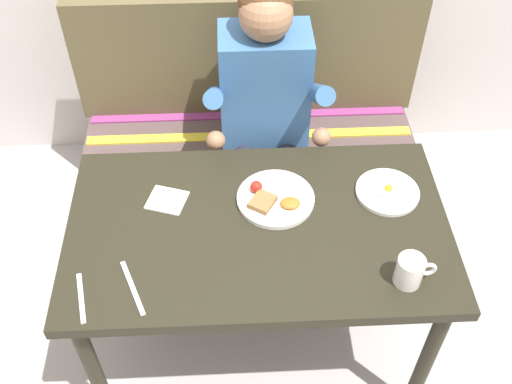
% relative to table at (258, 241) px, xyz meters
% --- Properties ---
extents(ground_plane, '(8.00, 8.00, 0.00)m').
position_rel_table_xyz_m(ground_plane, '(0.00, 0.00, -0.65)').
color(ground_plane, '#ACA5A5').
extents(table, '(1.20, 0.70, 0.73)m').
position_rel_table_xyz_m(table, '(0.00, 0.00, 0.00)').
color(table, black).
rests_on(table, ground).
extents(couch, '(1.44, 0.56, 1.00)m').
position_rel_table_xyz_m(couch, '(0.00, 0.76, -0.32)').
color(couch, brown).
rests_on(couch, ground).
extents(person, '(0.45, 0.61, 1.21)m').
position_rel_table_xyz_m(person, '(0.06, 0.59, 0.09)').
color(person, '#396495').
rests_on(person, ground).
extents(plate_breakfast, '(0.25, 0.25, 0.05)m').
position_rel_table_xyz_m(plate_breakfast, '(0.06, 0.10, 0.09)').
color(plate_breakfast, white).
rests_on(plate_breakfast, table).
extents(plate_eggs, '(0.21, 0.21, 0.04)m').
position_rel_table_xyz_m(plate_eggs, '(0.43, 0.11, 0.09)').
color(plate_eggs, white).
rests_on(plate_eggs, table).
extents(coffee_mug, '(0.12, 0.08, 0.10)m').
position_rel_table_xyz_m(coffee_mug, '(0.42, -0.23, 0.13)').
color(coffee_mug, white).
rests_on(coffee_mug, table).
extents(napkin, '(0.15, 0.14, 0.01)m').
position_rel_table_xyz_m(napkin, '(-0.29, 0.11, 0.09)').
color(napkin, silver).
rests_on(napkin, table).
extents(fork, '(0.05, 0.17, 0.00)m').
position_rel_table_xyz_m(fork, '(-0.51, -0.25, 0.08)').
color(fork, silver).
rests_on(fork, table).
extents(knife, '(0.09, 0.19, 0.00)m').
position_rel_table_xyz_m(knife, '(-0.37, -0.22, 0.08)').
color(knife, silver).
rests_on(knife, table).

